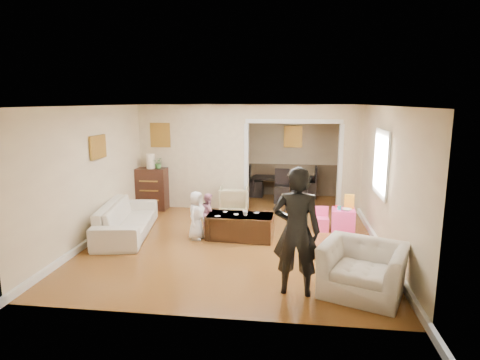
# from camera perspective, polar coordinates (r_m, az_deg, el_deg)

# --- Properties ---
(floor) EXTENTS (7.00, 7.00, 0.00)m
(floor) POSITION_cam_1_polar(r_m,az_deg,el_deg) (8.56, -0.17, -7.17)
(floor) COLOR #905B25
(floor) RESTS_ON ground
(partition_left) EXTENTS (2.75, 0.18, 2.60)m
(partition_left) POSITION_cam_1_polar(r_m,az_deg,el_deg) (10.25, -6.53, 3.27)
(partition_left) COLOR beige
(partition_left) RESTS_ON ground
(partition_right) EXTENTS (0.55, 0.18, 2.60)m
(partition_right) POSITION_cam_1_polar(r_m,az_deg,el_deg) (10.06, 15.33, 2.80)
(partition_right) COLOR beige
(partition_right) RESTS_ON ground
(partition_header) EXTENTS (2.22, 0.18, 0.35)m
(partition_header) POSITION_cam_1_polar(r_m,az_deg,el_deg) (9.86, 7.63, 9.50)
(partition_header) COLOR beige
(partition_header) RESTS_ON partition_right
(window_pane) EXTENTS (0.03, 0.95, 1.10)m
(window_pane) POSITION_cam_1_polar(r_m,az_deg,el_deg) (7.92, 19.42, 2.24)
(window_pane) COLOR white
(window_pane) RESTS_ON ground
(framed_art_partition) EXTENTS (0.45, 0.03, 0.55)m
(framed_art_partition) POSITION_cam_1_polar(r_m,az_deg,el_deg) (10.32, -11.21, 6.26)
(framed_art_partition) COLOR brown
(framed_art_partition) RESTS_ON partition_left
(framed_art_sofa_wall) EXTENTS (0.03, 0.55, 0.40)m
(framed_art_sofa_wall) POSITION_cam_1_polar(r_m,az_deg,el_deg) (8.40, -19.45, 4.43)
(framed_art_sofa_wall) COLOR brown
(framed_art_alcove) EXTENTS (0.45, 0.03, 0.55)m
(framed_art_alcove) POSITION_cam_1_polar(r_m,az_deg,el_deg) (11.54, 7.50, 6.11)
(framed_art_alcove) COLOR brown
(sofa) EXTENTS (1.25, 2.37, 0.66)m
(sofa) POSITION_cam_1_polar(r_m,az_deg,el_deg) (8.55, -15.73, -5.32)
(sofa) COLOR beige
(sofa) RESTS_ON ground
(armchair_back) EXTENTS (0.74, 0.76, 0.64)m
(armchair_back) POSITION_cam_1_polar(r_m,az_deg,el_deg) (9.87, -0.89, -2.76)
(armchair_back) COLOR tan
(armchair_back) RESTS_ON ground
(armchair_front) EXTENTS (1.39, 1.32, 0.72)m
(armchair_front) POSITION_cam_1_polar(r_m,az_deg,el_deg) (6.04, 16.98, -12.01)
(armchair_front) COLOR beige
(armchair_front) RESTS_ON ground
(dresser) EXTENTS (0.76, 0.43, 1.04)m
(dresser) POSITION_cam_1_polar(r_m,az_deg,el_deg) (10.34, -12.36, -1.23)
(dresser) COLOR #351910
(dresser) RESTS_ON ground
(table_lamp) EXTENTS (0.22, 0.22, 0.36)m
(table_lamp) POSITION_cam_1_polar(r_m,az_deg,el_deg) (10.22, -12.52, 2.62)
(table_lamp) COLOR #FFECCF
(table_lamp) RESTS_ON dresser
(potted_plant) EXTENTS (0.25, 0.21, 0.27)m
(potted_plant) POSITION_cam_1_polar(r_m,az_deg,el_deg) (10.16, -11.45, 2.37)
(potted_plant) COLOR #3A6B2F
(potted_plant) RESTS_ON dresser
(coffee_table) EXTENTS (1.33, 0.73, 0.48)m
(coffee_table) POSITION_cam_1_polar(r_m,az_deg,el_deg) (8.04, 0.06, -6.59)
(coffee_table) COLOR #362111
(coffee_table) RESTS_ON ground
(coffee_cup) EXTENTS (0.11, 0.11, 0.10)m
(coffee_cup) POSITION_cam_1_polar(r_m,az_deg,el_deg) (7.89, 0.73, -4.73)
(coffee_cup) COLOR white
(coffee_cup) RESTS_ON coffee_table
(play_table) EXTENTS (0.51, 0.51, 0.45)m
(play_table) POSITION_cam_1_polar(r_m,az_deg,el_deg) (8.81, 14.38, -5.46)
(play_table) COLOR #FF43A7
(play_table) RESTS_ON ground
(cereal_box) EXTENTS (0.20, 0.09, 0.30)m
(cereal_box) POSITION_cam_1_polar(r_m,az_deg,el_deg) (8.82, 15.19, -2.94)
(cereal_box) COLOR yellow
(cereal_box) RESTS_ON play_table
(cyan_cup) EXTENTS (0.08, 0.08, 0.08)m
(cyan_cup) POSITION_cam_1_polar(r_m,az_deg,el_deg) (8.68, 13.85, -3.86)
(cyan_cup) COLOR #24B4AC
(cyan_cup) RESTS_ON play_table
(toy_block) EXTENTS (0.09, 0.08, 0.05)m
(toy_block) POSITION_cam_1_polar(r_m,az_deg,el_deg) (8.84, 13.59, -3.67)
(toy_block) COLOR red
(toy_block) RESTS_ON play_table
(play_bowl) EXTENTS (0.21, 0.21, 0.05)m
(play_bowl) POSITION_cam_1_polar(r_m,az_deg,el_deg) (8.63, 14.89, -4.10)
(play_bowl) COLOR silver
(play_bowl) RESTS_ON play_table
(dining_table) EXTENTS (1.82, 1.25, 0.59)m
(dining_table) POSITION_cam_1_polar(r_m,az_deg,el_deg) (11.49, 6.00, -0.97)
(dining_table) COLOR black
(dining_table) RESTS_ON ground
(adult_person) EXTENTS (0.70, 0.49, 1.83)m
(adult_person) POSITION_cam_1_polar(r_m,az_deg,el_deg) (5.66, 7.98, -7.22)
(adult_person) COLOR black
(adult_person) RESTS_ON ground
(child_kneel_a) EXTENTS (0.41, 0.53, 0.96)m
(child_kneel_a) POSITION_cam_1_polar(r_m,az_deg,el_deg) (7.97, -6.17, -5.00)
(child_kneel_a) COLOR white
(child_kneel_a) RESTS_ON ground
(child_kneel_b) EXTENTS (0.41, 0.47, 0.83)m
(child_kneel_b) POSITION_cam_1_polar(r_m,az_deg,el_deg) (8.38, -4.45, -4.65)
(child_kneel_b) COLOR #CE819A
(child_kneel_b) RESTS_ON ground
(child_toddler) EXTENTS (0.53, 0.46, 0.85)m
(child_toddler) POSITION_cam_1_polar(r_m,az_deg,el_deg) (8.65, 7.62, -4.13)
(child_toddler) COLOR black
(child_toddler) RESTS_ON ground
(craft_papers) EXTENTS (0.85, 0.46, 0.00)m
(craft_papers) POSITION_cam_1_polar(r_m,az_deg,el_deg) (8.03, -0.33, -4.79)
(craft_papers) COLOR white
(craft_papers) RESTS_ON coffee_table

